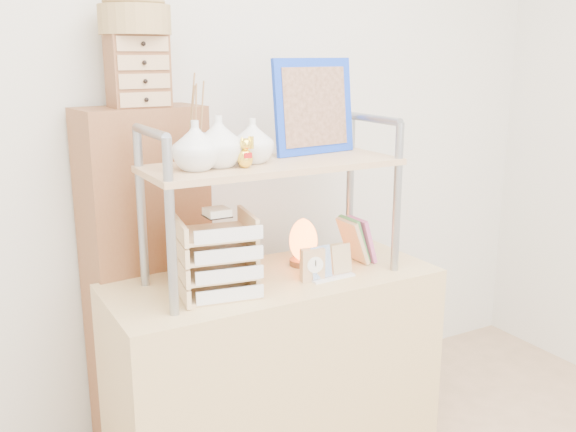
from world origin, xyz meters
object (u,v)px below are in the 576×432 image
Objects in this scene: cabinet at (148,283)px; letter_tray at (218,260)px; desk at (275,371)px; salt_lamp at (303,242)px.

cabinet reaches higher than letter_tray.
letter_tray is at bearing -167.48° from desk.
cabinet is 4.54× the size of letter_tray.
cabinet is at bearing 105.42° from letter_tray.
desk is 6.59× the size of salt_lamp.
letter_tray is (-0.24, -0.05, 0.49)m from desk.
cabinet is 0.48m from letter_tray.
desk is at bearing -156.78° from salt_lamp.
cabinet is at bearing 133.96° from desk.
letter_tray is at bearing -163.00° from salt_lamp.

